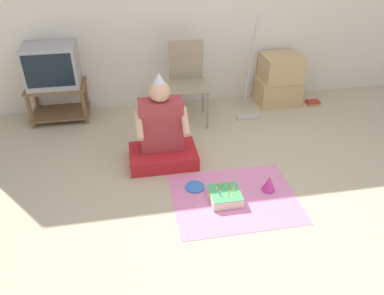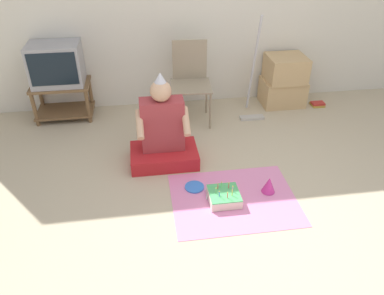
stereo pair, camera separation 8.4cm
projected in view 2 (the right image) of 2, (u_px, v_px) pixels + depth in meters
The scene contains 14 objects.
ground_plane at pixel (250, 221), 2.96m from camera, with size 16.00×16.00×0.00m, color tan.
tv_stand at pixel (63, 97), 4.29m from camera, with size 0.64×0.42×0.42m.
tv at pixel (56, 64), 4.08m from camera, with size 0.55×0.40×0.45m.
folding_chair at pixel (190, 77), 4.14m from camera, with size 0.46×0.45×0.88m.
cardboard_box_stack at pixel (284, 81), 4.56m from camera, with size 0.51×0.42×0.61m.
dust_mop at pixel (253, 90), 4.25m from camera, with size 0.28×0.30×1.18m.
book_pile at pixel (317, 104), 4.66m from camera, with size 0.16×0.15×0.04m.
person_seated at pixel (163, 135), 3.51m from camera, with size 0.64×0.42×0.90m.
party_cloth at pixel (234, 199), 3.18m from camera, with size 1.05×0.82×0.01m.
birthday_cake at pixel (224, 196), 3.14m from camera, with size 0.26×0.26×0.15m.
party_hat_blue at pixel (269, 185), 3.22m from camera, with size 0.12×0.12×0.15m.
paper_plate at pixel (194, 187), 3.31m from camera, with size 0.17×0.17×0.01m.
plastic_spoon_near at pixel (207, 191), 3.26m from camera, with size 0.05×0.14×0.01m.
plastic_spoon_far at pixel (208, 193), 3.23m from camera, with size 0.04×0.15×0.01m.
Camera 2 is at (-0.77, -2.07, 2.10)m, focal length 35.00 mm.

